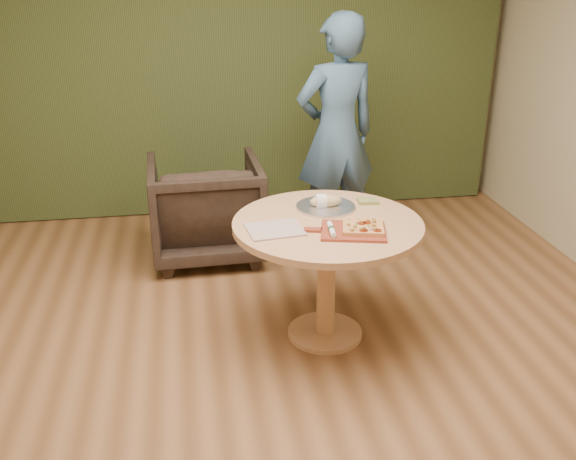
% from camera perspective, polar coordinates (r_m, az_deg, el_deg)
% --- Properties ---
extents(room_shell, '(5.04, 6.04, 2.84)m').
position_cam_1_polar(room_shell, '(2.79, -1.47, 7.85)').
color(room_shell, '#8E5E39').
rests_on(room_shell, ground).
extents(curtain, '(4.80, 0.14, 2.78)m').
position_cam_1_polar(curtain, '(5.63, -5.68, 15.43)').
color(curtain, '#2E3B1B').
rests_on(curtain, ground).
extents(pedestal_table, '(1.09, 1.09, 0.75)m').
position_cam_1_polar(pedestal_table, '(3.71, 3.50, -1.26)').
color(pedestal_table, tan).
rests_on(pedestal_table, ground).
extents(pizza_paddle, '(0.47, 0.35, 0.01)m').
position_cam_1_polar(pizza_paddle, '(3.52, 5.65, -0.09)').
color(pizza_paddle, brown).
rests_on(pizza_paddle, pedestal_table).
extents(flatbread_pizza, '(0.27, 0.27, 0.04)m').
position_cam_1_polar(flatbread_pizza, '(3.52, 6.70, 0.27)').
color(flatbread_pizza, '#DD9856').
rests_on(flatbread_pizza, pizza_paddle).
extents(cutlery_roll, '(0.04, 0.20, 0.03)m').
position_cam_1_polar(cutlery_roll, '(3.47, 3.89, 0.07)').
color(cutlery_roll, white).
rests_on(cutlery_roll, pizza_paddle).
extents(newspaper, '(0.33, 0.29, 0.01)m').
position_cam_1_polar(newspaper, '(3.52, -1.18, 0.04)').
color(newspaper, silver).
rests_on(newspaper, pedestal_table).
extents(serving_tray, '(0.36, 0.36, 0.02)m').
position_cam_1_polar(serving_tray, '(3.85, 3.37, 2.08)').
color(serving_tray, silver).
rests_on(serving_tray, pedestal_table).
extents(bread_roll, '(0.19, 0.09, 0.09)m').
position_cam_1_polar(bread_roll, '(3.84, 3.25, 2.57)').
color(bread_roll, '#CEB57D').
rests_on(bread_roll, serving_tray).
extents(green_packet, '(0.13, 0.11, 0.02)m').
position_cam_1_polar(green_packet, '(3.96, 7.10, 2.58)').
color(green_packet, olive).
rests_on(green_packet, pedestal_table).
extents(armchair, '(0.85, 0.80, 0.85)m').
position_cam_1_polar(armchair, '(4.88, -7.32, 2.33)').
color(armchair, black).
rests_on(armchair, ground).
extents(person_standing, '(0.74, 0.57, 1.80)m').
position_cam_1_polar(person_standing, '(4.94, 4.32, 8.46)').
color(person_standing, '#406588').
rests_on(person_standing, ground).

